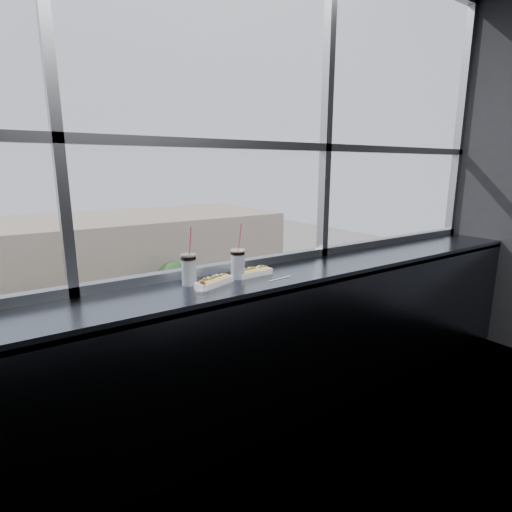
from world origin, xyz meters
TOP-DOWN VIEW (x-y plane):
  - wall_back_lower at (0.00, 1.50)m, footprint 6.00×0.00m
  - window_glass at (0.00, 1.52)m, footprint 6.00×0.00m
  - window_mullions at (0.00, 1.50)m, footprint 6.00×0.08m
  - counter at (0.00, 1.23)m, footprint 6.00×0.55m
  - counter_fascia at (0.00, 0.97)m, footprint 6.00×0.04m
  - hotdog_tray_left at (-0.21, 1.21)m, footprint 0.30×0.18m
  - hotdog_tray_right at (0.13, 1.27)m, footprint 0.27×0.10m
  - soda_cup_left at (-0.34, 1.32)m, footprint 0.10×0.10m
  - soda_cup_right at (0.01, 1.28)m, footprint 0.10×0.10m
  - loose_straw at (0.23, 1.09)m, footprint 0.19×0.02m
  - wrapper at (-0.34, 1.13)m, footprint 0.09×0.07m
  - plaza_ground at (0.00, 45.00)m, footprint 120.00×120.00m
  - street_asphalt at (0.00, 21.50)m, footprint 80.00×10.00m
  - far_sidewalk at (0.00, 29.50)m, footprint 80.00×6.00m
  - far_building at (0.00, 39.50)m, footprint 50.00×14.00m
  - car_near_c at (-1.80, 17.50)m, footprint 2.89×6.42m
  - car_near_d at (6.95, 17.50)m, footprint 3.25×6.97m
  - car_far_c at (12.55, 25.50)m, footprint 3.26×6.37m
  - car_near_e at (14.00, 17.50)m, footprint 3.55×6.82m
  - pedestrian_b at (-0.04, 29.43)m, footprint 0.64×0.85m
  - pedestrian_d at (9.65, 28.67)m, footprint 0.65×0.86m
  - tree_center at (1.27, 29.50)m, footprint 2.88×2.88m
  - tree_right at (11.12, 29.50)m, footprint 3.30×3.30m

SIDE VIEW (x-z plane):
  - plaza_ground at x=0.00m, z-range -11.00..-11.00m
  - far_sidewalk at x=0.00m, z-range -11.00..-10.96m
  - street_asphalt at x=0.00m, z-range -11.00..-10.94m
  - pedestrian_b at x=-0.04m, z-range -10.96..-9.04m
  - pedestrian_d at x=9.65m, z-range -10.96..-9.02m
  - car_far_c at x=12.55m, z-range -10.94..-8.90m
  - car_near_c at x=-1.80m, z-range -10.94..-8.84m
  - car_near_e at x=14.00m, z-range -10.94..-8.77m
  - car_near_d at x=6.95m, z-range -10.94..-8.67m
  - tree_center at x=1.27m, z-range -10.20..-5.69m
  - tree_right at x=11.12m, z-range -10.08..-4.92m
  - far_building at x=0.00m, z-range -11.00..-3.00m
  - wall_back_lower at x=0.00m, z-range -2.45..3.55m
  - counter_fascia at x=0.00m, z-range 0.03..1.07m
  - counter at x=0.00m, z-range 1.04..1.10m
  - loose_straw at x=0.23m, z-range 1.10..1.11m
  - wrapper at x=-0.34m, z-range 1.10..1.12m
  - hotdog_tray_right at x=0.13m, z-range 1.09..1.16m
  - hotdog_tray_left at x=-0.21m, z-range 1.09..1.16m
  - soda_cup_right at x=0.01m, z-range 1.02..1.40m
  - soda_cup_left at x=-0.34m, z-range 1.02..1.40m
  - window_glass at x=0.00m, z-range -0.70..5.30m
  - window_mullions at x=0.00m, z-range 1.10..3.50m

